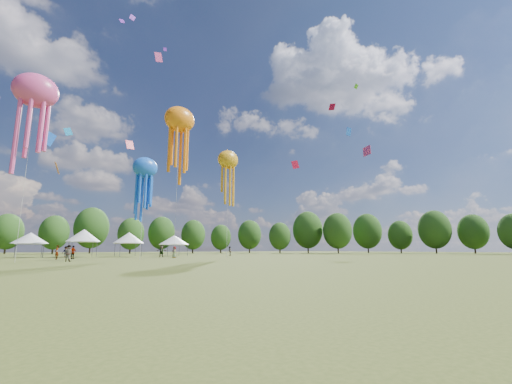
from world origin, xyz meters
TOP-DOWN VIEW (x-y plane):
  - ground at (0.00, 0.00)m, footprint 300.00×300.00m
  - spectator_near at (-8.80, 30.50)m, footprint 0.99×0.97m
  - spectators_far at (1.33, 45.68)m, footprint 28.29×18.07m
  - festival_tents at (-3.34, 53.27)m, footprint 36.04×9.11m
  - show_kites at (-4.49, 39.04)m, footprint 35.26×21.44m
  - small_kites at (-2.06, 41.29)m, footprint 77.61×49.91m
  - treeline at (-3.87, 62.51)m, footprint 201.57×95.24m

SIDE VIEW (x-z plane):
  - ground at x=0.00m, z-range 0.00..0.00m
  - spectator_near at x=-8.80m, z-range 0.00..1.61m
  - spectators_far at x=1.33m, z-range -0.06..1.81m
  - festival_tents at x=-3.34m, z-range 0.89..5.32m
  - treeline at x=-3.87m, z-range -0.17..13.26m
  - show_kites at x=-4.49m, z-range 4.99..28.74m
  - small_kites at x=-2.06m, z-range 6.21..52.64m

